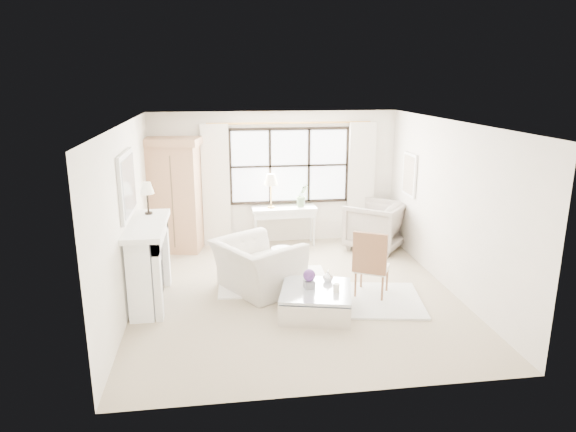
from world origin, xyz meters
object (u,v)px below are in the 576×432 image
armoire (173,194)px  console_table (284,226)px  coffee_table (316,302)px  club_armchair (258,266)px

armoire → console_table: size_ratio=1.71×
armoire → console_table: 2.30m
coffee_table → club_armchair: bearing=141.8°
coffee_table → console_table: bearing=104.2°
console_table → coffee_table: bearing=-90.9°
console_table → club_armchair: club_armchair is taller
club_armchair → coffee_table: bearing=-173.3°
armoire → coffee_table: (2.22, -3.20, -0.96)m
armoire → club_armchair: bearing=-45.4°
armoire → club_armchair: size_ratio=1.77×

